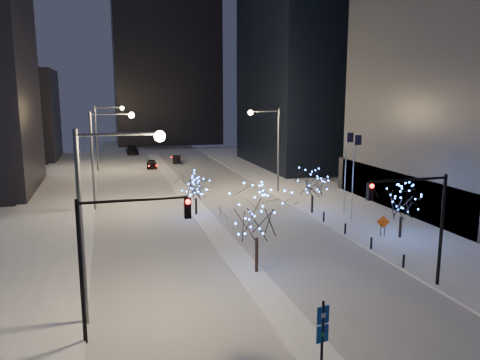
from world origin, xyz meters
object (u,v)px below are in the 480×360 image
object	(u,v)px
traffic_signal_west	(115,244)
holiday_tree_median_far	(196,187)
car_far	(132,150)
holiday_tree_plaza_near	(402,202)
holiday_tree_plaza_far	(313,183)
street_lamp_w_mid	(103,146)
street_lamp_w_far	(103,129)
street_lamp_w_near	(102,199)
street_lamp_east	(271,139)
traffic_signal_east	(421,213)
construction_sign	(383,224)
car_mid	(177,159)
holiday_tree_median_near	(257,213)
wayfinding_sign	(323,330)
car_near	(152,164)

from	to	relation	value
traffic_signal_west	holiday_tree_median_far	xyz separation A→B (m)	(7.94, 21.93, -1.93)
traffic_signal_west	car_far	bearing A→B (deg)	86.23
holiday_tree_plaza_near	holiday_tree_plaza_far	bearing A→B (deg)	110.24
street_lamp_w_mid	street_lamp_w_far	bearing A→B (deg)	90.00
holiday_tree_plaza_far	street_lamp_w_near	bearing A→B (deg)	-138.34
traffic_signal_west	holiday_tree_median_far	world-z (taller)	traffic_signal_west
street_lamp_w_near	holiday_tree_median_far	world-z (taller)	street_lamp_w_near
holiday_tree_median_far	street_lamp_east	bearing A→B (deg)	37.34
street_lamp_w_far	traffic_signal_east	world-z (taller)	street_lamp_w_far
car_far	construction_sign	xyz separation A→B (m)	(16.50, -61.80, 0.43)
car_mid	holiday_tree_median_near	distance (m)	52.35
traffic_signal_west	construction_sign	world-z (taller)	traffic_signal_west
car_far	holiday_tree_plaza_near	size ratio (longest dim) A/B	1.21
street_lamp_w_far	wayfinding_sign	world-z (taller)	street_lamp_w_far
holiday_tree_plaza_near	traffic_signal_east	bearing A→B (deg)	-119.69
street_lamp_w_far	holiday_tree_plaza_far	size ratio (longest dim) A/B	2.22
street_lamp_w_far	holiday_tree_median_near	world-z (taller)	street_lamp_w_far
street_lamp_w_mid	street_lamp_w_far	xyz separation A→B (m)	(0.00, 25.00, 0.00)
holiday_tree_plaza_near	holiday_tree_plaza_far	size ratio (longest dim) A/B	0.98
street_lamp_east	car_near	distance (m)	26.75
holiday_tree_plaza_far	holiday_tree_median_far	bearing A→B (deg)	166.98
street_lamp_w_mid	street_lamp_w_far	size ratio (longest dim) A/B	1.00
street_lamp_w_mid	street_lamp_east	xyz separation A→B (m)	(19.02, 3.00, -0.05)
street_lamp_w_mid	car_mid	distance (m)	33.95
car_mid	holiday_tree_median_far	bearing A→B (deg)	92.17
street_lamp_east	car_mid	size ratio (longest dim) A/B	2.50
holiday_tree_median_far	holiday_tree_plaza_far	distance (m)	11.37
traffic_signal_east	wayfinding_sign	xyz separation A→B (m)	(-9.30, -6.35, -2.75)
holiday_tree_median_far	street_lamp_w_far	bearing A→B (deg)	105.67
car_near	street_lamp_w_far	bearing A→B (deg)	-164.76
traffic_signal_west	construction_sign	size ratio (longest dim) A/B	4.00
car_far	construction_sign	size ratio (longest dim) A/B	3.05
traffic_signal_west	traffic_signal_east	distance (m)	17.41
holiday_tree_plaza_far	street_lamp_w_mid	bearing A→B (deg)	158.63
holiday_tree_median_far	car_far	bearing A→B (deg)	93.60
wayfinding_sign	car_near	bearing A→B (deg)	79.80
street_lamp_w_near	wayfinding_sign	bearing A→B (deg)	-40.59
street_lamp_w_mid	car_near	distance (m)	27.87
holiday_tree_median_far	holiday_tree_plaza_near	world-z (taller)	holiday_tree_plaza_near
street_lamp_w_far	street_lamp_east	distance (m)	29.08
car_near	traffic_signal_west	bearing A→B (deg)	-92.08
car_far	holiday_tree_median_far	bearing A→B (deg)	-86.98
wayfinding_sign	traffic_signal_west	bearing A→B (deg)	134.95
traffic_signal_east	holiday_tree_plaza_far	world-z (taller)	traffic_signal_east
traffic_signal_west	holiday_tree_plaza_near	size ratio (longest dim) A/B	1.58
street_lamp_east	traffic_signal_east	bearing A→B (deg)	-92.26
holiday_tree_median_near	traffic_signal_east	bearing A→B (deg)	-31.05
car_far	holiday_tree_plaza_far	distance (m)	54.93
traffic_signal_east	construction_sign	world-z (taller)	traffic_signal_east
holiday_tree_plaza_far	street_lamp_w_far	bearing A→B (deg)	120.88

